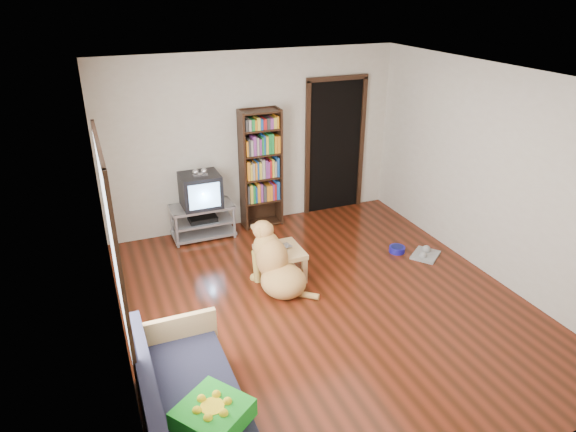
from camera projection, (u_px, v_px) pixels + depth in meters
name	position (u px, v px, depth m)	size (l,w,h in m)	color
ground	(325.00, 303.00, 6.04)	(5.00, 5.00, 0.00)	#591E0F
ceiling	(333.00, 78.00, 4.96)	(5.00, 5.00, 0.00)	white
wall_back	(253.00, 141.00, 7.60)	(4.50, 4.50, 0.00)	beige
wall_front	(496.00, 338.00, 3.39)	(4.50, 4.50, 0.00)	beige
wall_left	(109.00, 238.00, 4.73)	(5.00, 5.00, 0.00)	beige
wall_right	(493.00, 175.00, 6.27)	(5.00, 5.00, 0.00)	beige
green_cushion	(213.00, 414.00, 3.84)	(0.48, 0.48, 0.16)	green
laptop	(281.00, 250.00, 6.37)	(0.33, 0.21, 0.03)	silver
dog_bowl	(397.00, 249.00, 7.17)	(0.22, 0.22, 0.08)	navy
grey_rag	(425.00, 255.00, 7.07)	(0.40, 0.32, 0.03)	gray
window	(113.00, 241.00, 4.23)	(0.03, 1.46, 1.70)	white
doorway	(335.00, 143.00, 8.13)	(1.03, 0.05, 2.19)	black
tv_stand	(203.00, 220.00, 7.51)	(0.90, 0.45, 0.50)	#99999E
crt_tv	(200.00, 189.00, 7.33)	(0.55, 0.52, 0.58)	black
bookshelf	(261.00, 163.00, 7.61)	(0.60, 0.30, 1.80)	black
sofa	(191.00, 417.00, 4.12)	(0.80, 1.80, 0.80)	tan
coffee_table	(280.00, 258.00, 6.45)	(0.55, 0.55, 0.40)	tan
dog	(275.00, 265.00, 6.22)	(0.71, 0.96, 0.86)	tan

